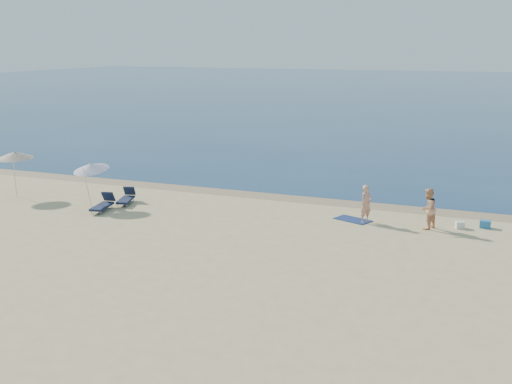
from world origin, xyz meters
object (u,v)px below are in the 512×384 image
person_left (366,204)px  blue_cooler (485,224)px  person_right (428,209)px  umbrella_near (91,167)px

person_left → blue_cooler: (4.92, 1.09, -0.68)m
person_left → person_right: person_right is taller
person_right → blue_cooler: person_right is taller
person_left → umbrella_near: size_ratio=0.74×
umbrella_near → blue_cooler: bearing=21.4°
blue_cooler → umbrella_near: 18.19m
person_right → umbrella_near: (-15.55, -1.96, 1.05)m
blue_cooler → umbrella_near: umbrella_near is taller
person_left → umbrella_near: 13.12m
person_left → person_right: 2.62m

